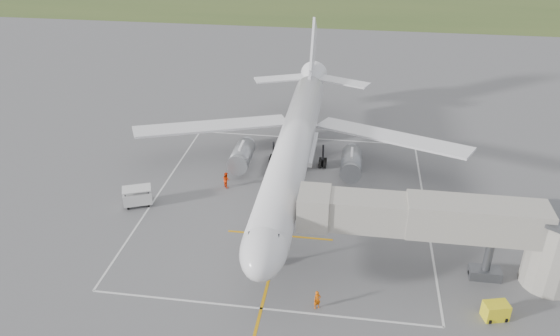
# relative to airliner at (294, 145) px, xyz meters

# --- Properties ---
(ground) EXTENTS (700.00, 700.00, 0.00)m
(ground) POSITION_rel_airliner_xyz_m (0.00, -0.75, -4.39)
(ground) COLOR #59595C
(ground) RESTS_ON ground
(apron_markings) EXTENTS (28.20, 60.00, 0.01)m
(apron_markings) POSITION_rel_airliner_xyz_m (0.00, -6.57, -4.38)
(apron_markings) COLOR #CC8B0C
(apron_markings) RESTS_ON ground
(airliner) EXTENTS (38.93, 46.75, 13.52)m
(airliner) POSITION_rel_airliner_xyz_m (0.00, 0.00, 0.00)
(airliner) COLOR silver
(airliner) RESTS_ON ground
(jet_bridge) EXTENTS (23.40, 5.00, 7.20)m
(jet_bridge) POSITION_rel_airliner_xyz_m (15.72, -14.25, 0.35)
(jet_bridge) COLOR #9F998F
(jet_bridge) RESTS_ON ground
(gpu_unit) EXTENTS (2.10, 1.70, 1.38)m
(gpu_unit) POSITION_rel_airliner_xyz_m (17.93, -19.12, -3.71)
(gpu_unit) COLOR yellow
(gpu_unit) RESTS_ON ground
(baggage_cart) EXTENTS (3.30, 2.68, 1.99)m
(baggage_cart) POSITION_rel_airliner_xyz_m (-15.26, -7.50, -3.37)
(baggage_cart) COLOR silver
(baggage_cart) RESTS_ON ground
(ramp_worker_nose) EXTENTS (0.70, 0.63, 1.61)m
(ramp_worker_nose) POSITION_rel_airliner_xyz_m (4.33, -20.03, -3.59)
(ramp_worker_nose) COLOR #DD5906
(ramp_worker_nose) RESTS_ON ground
(ramp_worker_wing) EXTENTS (1.08, 1.09, 1.78)m
(ramp_worker_wing) POSITION_rel_airliner_xyz_m (-7.12, -2.54, -3.50)
(ramp_worker_wing) COLOR red
(ramp_worker_wing) RESTS_ON ground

